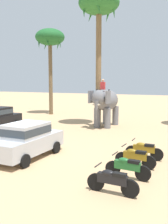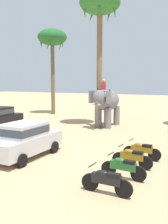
{
  "view_description": "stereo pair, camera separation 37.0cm",
  "coord_description": "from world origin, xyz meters",
  "px_view_note": "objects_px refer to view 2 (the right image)",
  "views": [
    {
      "loc": [
        8.28,
        -10.36,
        3.69
      ],
      "look_at": [
        0.5,
        5.29,
        1.6
      ],
      "focal_mm": 41.07,
      "sensor_mm": 36.0,
      "label": 1
    },
    {
      "loc": [
        8.61,
        -10.19,
        3.69
      ],
      "look_at": [
        0.5,
        5.29,
        1.6
      ],
      "focal_mm": 41.07,
      "sensor_mm": 36.0,
      "label": 2
    }
  ],
  "objects_px": {
    "car_sedan_foreground": "(25,139)",
    "palm_tree_behind_elephant": "(100,9)",
    "motorcycle_mid_row": "(132,157)",
    "palm_tree_left_of_road": "(52,40)",
    "elephant_with_mahout": "(106,102)",
    "motorcycle_nearest_camera": "(106,181)",
    "motorcycle_fourth_in_row": "(142,150)",
    "motorcycle_second_in_row": "(123,167)"
  },
  "relations": [
    {
      "from": "palm_tree_behind_elephant",
      "to": "palm_tree_left_of_road",
      "type": "xyz_separation_m",
      "value": [
        -7.94,
        4.99,
        -1.14
      ]
    },
    {
      "from": "motorcycle_nearest_camera",
      "to": "palm_tree_behind_elephant",
      "type": "relative_size",
      "value": 0.17
    },
    {
      "from": "motorcycle_fourth_in_row",
      "to": "palm_tree_left_of_road",
      "type": "height_order",
      "value": "palm_tree_left_of_road"
    },
    {
      "from": "elephant_with_mahout",
      "to": "motorcycle_fourth_in_row",
      "type": "xyz_separation_m",
      "value": [
        4.95,
        -7.5,
        -1.53
      ]
    },
    {
      "from": "elephant_with_mahout",
      "to": "motorcycle_mid_row",
      "type": "height_order",
      "value": "elephant_with_mahout"
    },
    {
      "from": "elephant_with_mahout",
      "to": "palm_tree_left_of_road",
      "type": "height_order",
      "value": "palm_tree_left_of_road"
    },
    {
      "from": "elephant_with_mahout",
      "to": "palm_tree_behind_elephant",
      "type": "height_order",
      "value": "palm_tree_behind_elephant"
    },
    {
      "from": "motorcycle_mid_row",
      "to": "elephant_with_mahout",
      "type": "bearing_deg",
      "value": 118.94
    },
    {
      "from": "elephant_with_mahout",
      "to": "motorcycle_mid_row",
      "type": "relative_size",
      "value": 2.15
    },
    {
      "from": "car_sedan_foreground",
      "to": "palm_tree_behind_elephant",
      "type": "xyz_separation_m",
      "value": [
        -0.31,
        9.47,
        8.39
      ]
    },
    {
      "from": "elephant_with_mahout",
      "to": "palm_tree_left_of_road",
      "type": "xyz_separation_m",
      "value": [
        -8.46,
        4.7,
        6.19
      ]
    },
    {
      "from": "car_sedan_foreground",
      "to": "palm_tree_behind_elephant",
      "type": "bearing_deg",
      "value": 91.88
    },
    {
      "from": "motorcycle_mid_row",
      "to": "palm_tree_behind_elephant",
      "type": "xyz_separation_m",
      "value": [
        -5.4,
        8.53,
        8.86
      ]
    },
    {
      "from": "motorcycle_mid_row",
      "to": "motorcycle_fourth_in_row",
      "type": "height_order",
      "value": "same"
    },
    {
      "from": "car_sedan_foreground",
      "to": "palm_tree_behind_elephant",
      "type": "relative_size",
      "value": 0.39
    },
    {
      "from": "motorcycle_second_in_row",
      "to": "car_sedan_foreground",
      "type": "bearing_deg",
      "value": 175.02
    },
    {
      "from": "motorcycle_mid_row",
      "to": "palm_tree_left_of_road",
      "type": "height_order",
      "value": "palm_tree_left_of_road"
    },
    {
      "from": "motorcycle_mid_row",
      "to": "palm_tree_left_of_road",
      "type": "bearing_deg",
      "value": 134.61
    },
    {
      "from": "elephant_with_mahout",
      "to": "motorcycle_second_in_row",
      "type": "bearing_deg",
      "value": -64.09
    },
    {
      "from": "motorcycle_nearest_camera",
      "to": "motorcycle_fourth_in_row",
      "type": "height_order",
      "value": "same"
    },
    {
      "from": "motorcycle_fourth_in_row",
      "to": "palm_tree_left_of_road",
      "type": "distance_m",
      "value": 19.7
    },
    {
      "from": "car_sedan_foreground",
      "to": "motorcycle_second_in_row",
      "type": "relative_size",
      "value": 2.29
    },
    {
      "from": "car_sedan_foreground",
      "to": "motorcycle_fourth_in_row",
      "type": "distance_m",
      "value": 5.66
    },
    {
      "from": "motorcycle_second_in_row",
      "to": "motorcycle_mid_row",
      "type": "xyz_separation_m",
      "value": [
        -0.08,
        1.39,
        0.0
      ]
    },
    {
      "from": "car_sedan_foreground",
      "to": "palm_tree_left_of_road",
      "type": "height_order",
      "value": "palm_tree_left_of_road"
    },
    {
      "from": "car_sedan_foreground",
      "to": "motorcycle_mid_row",
      "type": "bearing_deg",
      "value": 10.41
    },
    {
      "from": "elephant_with_mahout",
      "to": "motorcycle_nearest_camera",
      "type": "xyz_separation_m",
      "value": [
        4.92,
        -11.76,
        -1.53
      ]
    },
    {
      "from": "motorcycle_mid_row",
      "to": "motorcycle_fourth_in_row",
      "type": "distance_m",
      "value": 1.33
    },
    {
      "from": "palm_tree_behind_elephant",
      "to": "motorcycle_fourth_in_row",
      "type": "bearing_deg",
      "value": -52.78
    },
    {
      "from": "motorcycle_mid_row",
      "to": "palm_tree_left_of_road",
      "type": "xyz_separation_m",
      "value": [
        -13.34,
        13.53,
        7.72
      ]
    },
    {
      "from": "elephant_with_mahout",
      "to": "motorcycle_second_in_row",
      "type": "relative_size",
      "value": 2.15
    },
    {
      "from": "car_sedan_foreground",
      "to": "motorcycle_fourth_in_row",
      "type": "bearing_deg",
      "value": 23.72
    },
    {
      "from": "car_sedan_foreground",
      "to": "motorcycle_nearest_camera",
      "type": "bearing_deg",
      "value": -21.18
    },
    {
      "from": "motorcycle_nearest_camera",
      "to": "palm_tree_left_of_road",
      "type": "bearing_deg",
      "value": 129.12
    },
    {
      "from": "motorcycle_second_in_row",
      "to": "palm_tree_behind_elephant",
      "type": "height_order",
      "value": "palm_tree_behind_elephant"
    },
    {
      "from": "elephant_with_mahout",
      "to": "palm_tree_behind_elephant",
      "type": "bearing_deg",
      "value": -150.21
    },
    {
      "from": "palm_tree_behind_elephant",
      "to": "motorcycle_nearest_camera",
      "type": "bearing_deg",
      "value": -64.6
    },
    {
      "from": "car_sedan_foreground",
      "to": "motorcycle_nearest_camera",
      "type": "height_order",
      "value": "car_sedan_foreground"
    },
    {
      "from": "motorcycle_fourth_in_row",
      "to": "palm_tree_behind_elephant",
      "type": "xyz_separation_m",
      "value": [
        -5.47,
        7.2,
        8.86
      ]
    },
    {
      "from": "motorcycle_second_in_row",
      "to": "motorcycle_fourth_in_row",
      "type": "bearing_deg",
      "value": 90.3
    },
    {
      "from": "motorcycle_nearest_camera",
      "to": "motorcycle_mid_row",
      "type": "bearing_deg",
      "value": 90.68
    },
    {
      "from": "car_sedan_foreground",
      "to": "palm_tree_behind_elephant",
      "type": "height_order",
      "value": "palm_tree_behind_elephant"
    }
  ]
}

